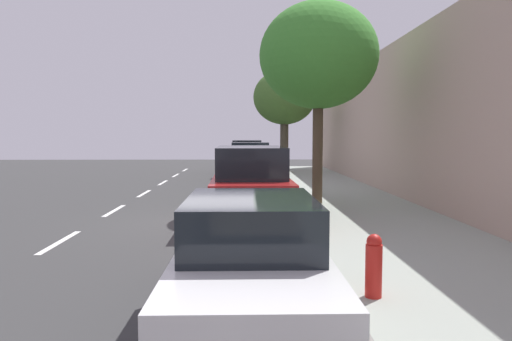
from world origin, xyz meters
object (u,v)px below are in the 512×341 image
(parked_sedan_white_second, at_px, (251,260))
(parked_pickup_silver_far, at_px, (250,166))
(fire_hydrant, at_px, (374,265))
(bicycle_at_curb, at_px, (266,186))
(parked_suv_black_farthest, at_px, (247,156))
(street_tree_near_cyclist, at_px, (318,56))
(cyclist_with_backpack, at_px, (273,171))
(parked_suv_red_mid, at_px, (250,184))
(street_tree_mid_block, at_px, (284,98))

(parked_sedan_white_second, relative_size, parked_pickup_silver_far, 0.83)
(fire_hydrant, bearing_deg, bicycle_at_curb, 94.49)
(parked_pickup_silver_far, xyz_separation_m, parked_suv_black_farthest, (-0.12, 7.05, 0.13))
(fire_hydrant, bearing_deg, street_tree_near_cyclist, 86.16)
(parked_sedan_white_second, distance_m, cyclist_with_backpack, 11.33)
(parked_sedan_white_second, distance_m, bicycle_at_curb, 11.77)
(bicycle_at_curb, bearing_deg, parked_pickup_silver_far, 97.74)
(parked_suv_red_mid, bearing_deg, fire_hydrant, -75.51)
(parked_suv_black_farthest, bearing_deg, fire_hydrant, -86.04)
(street_tree_near_cyclist, relative_size, street_tree_mid_block, 1.06)
(parked_sedan_white_second, bearing_deg, cyclist_with_backpack, 85.19)
(bicycle_at_curb, relative_size, street_tree_near_cyclist, 0.28)
(cyclist_with_backpack, relative_size, street_tree_near_cyclist, 0.26)
(cyclist_with_backpack, bearing_deg, parked_pickup_silver_far, 99.81)
(parked_suv_black_farthest, relative_size, fire_hydrant, 5.62)
(parked_pickup_silver_far, bearing_deg, fire_hydrant, -84.66)
(bicycle_at_curb, height_order, street_tree_near_cyclist, street_tree_near_cyclist)
(fire_hydrant, bearing_deg, parked_suv_red_mid, 104.49)
(bicycle_at_curb, relative_size, cyclist_with_backpack, 1.06)
(parked_sedan_white_second, height_order, parked_suv_red_mid, parked_suv_red_mid)
(parked_sedan_white_second, relative_size, fire_hydrant, 5.24)
(bicycle_at_curb, height_order, street_tree_mid_block, street_tree_mid_block)
(street_tree_near_cyclist, distance_m, fire_hydrant, 9.50)
(parked_suv_red_mid, xyz_separation_m, bicycle_at_curb, (0.65, 5.41, -0.65))
(parked_suv_red_mid, height_order, parked_pickup_silver_far, parked_suv_red_mid)
(parked_pickup_silver_far, distance_m, cyclist_with_backpack, 4.55)
(parked_pickup_silver_far, distance_m, street_tree_near_cyclist, 8.12)
(parked_suv_red_mid, distance_m, parked_pickup_silver_far, 9.44)
(parked_suv_red_mid, relative_size, parked_pickup_silver_far, 0.89)
(parked_suv_black_farthest, height_order, cyclist_with_backpack, parked_suv_black_farthest)
(street_tree_near_cyclist, bearing_deg, parked_pickup_silver_far, 106.30)
(parked_pickup_silver_far, bearing_deg, parked_sedan_white_second, -90.64)
(cyclist_with_backpack, bearing_deg, street_tree_mid_block, 82.93)
(street_tree_near_cyclist, bearing_deg, bicycle_at_curb, 117.13)
(parked_suv_red_mid, distance_m, cyclist_with_backpack, 5.03)
(parked_sedan_white_second, xyz_separation_m, street_tree_near_cyclist, (2.19, 8.88, 3.95))
(parked_suv_black_farthest, height_order, bicycle_at_curb, parked_suv_black_farthest)
(street_tree_near_cyclist, xyz_separation_m, fire_hydrant, (-0.57, -8.54, -4.12))
(parked_suv_black_farthest, xyz_separation_m, street_tree_mid_block, (2.13, -1.53, 3.39))
(parked_suv_red_mid, bearing_deg, street_tree_near_cyclist, 50.19)
(cyclist_with_backpack, height_order, fire_hydrant, cyclist_with_backpack)
(bicycle_at_curb, bearing_deg, street_tree_near_cyclist, -62.87)
(street_tree_mid_block, bearing_deg, cyclist_with_backpack, -97.07)
(parked_sedan_white_second, height_order, parked_pickup_silver_far, parked_pickup_silver_far)
(parked_suv_black_farthest, bearing_deg, street_tree_mid_block, -35.76)
(street_tree_mid_block, bearing_deg, street_tree_near_cyclist, -90.00)
(street_tree_near_cyclist, bearing_deg, parked_sedan_white_second, -103.86)
(parked_sedan_white_second, distance_m, street_tree_mid_block, 21.71)
(parked_sedan_white_second, xyz_separation_m, street_tree_mid_block, (2.19, 21.29, 3.66))
(parked_suv_red_mid, bearing_deg, parked_suv_black_farthest, 90.03)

